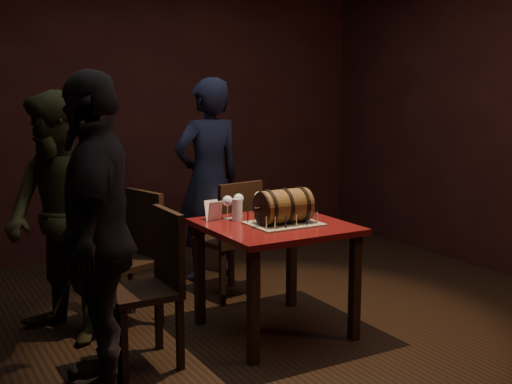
% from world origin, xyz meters
% --- Properties ---
extents(room_shell, '(5.04, 5.04, 2.80)m').
position_xyz_m(room_shell, '(0.00, 0.00, 1.40)').
color(room_shell, black).
rests_on(room_shell, ground).
extents(pub_table, '(0.90, 0.90, 0.75)m').
position_xyz_m(pub_table, '(0.03, -0.08, 0.64)').
color(pub_table, '#4A0C0E').
rests_on(pub_table, ground).
extents(cake_board, '(0.45, 0.35, 0.01)m').
position_xyz_m(cake_board, '(0.06, -0.13, 0.76)').
color(cake_board, gray).
rests_on(cake_board, pub_table).
extents(barrel_cake, '(0.40, 0.24, 0.24)m').
position_xyz_m(barrel_cake, '(0.06, -0.13, 0.87)').
color(barrel_cake, brown).
rests_on(barrel_cake, cake_board).
extents(birthday_candles, '(0.40, 0.30, 0.09)m').
position_xyz_m(birthday_candles, '(0.06, -0.13, 0.80)').
color(birthday_candles, '#FAE795').
rests_on(birthday_candles, cake_board).
extents(wine_glass_left, '(0.07, 0.07, 0.16)m').
position_xyz_m(wine_glass_left, '(-0.18, 0.21, 0.87)').
color(wine_glass_left, silver).
rests_on(wine_glass_left, pub_table).
extents(wine_glass_mid, '(0.07, 0.07, 0.16)m').
position_xyz_m(wine_glass_mid, '(-0.07, 0.25, 0.87)').
color(wine_glass_mid, silver).
rests_on(wine_glass_mid, pub_table).
extents(wine_glass_right, '(0.07, 0.07, 0.16)m').
position_xyz_m(wine_glass_right, '(0.10, 0.26, 0.87)').
color(wine_glass_right, silver).
rests_on(wine_glass_right, pub_table).
extents(pint_of_ale, '(0.07, 0.07, 0.15)m').
position_xyz_m(pint_of_ale, '(-0.15, 0.13, 0.82)').
color(pint_of_ale, silver).
rests_on(pint_of_ale, pub_table).
extents(menu_card, '(0.10, 0.05, 0.13)m').
position_xyz_m(menu_card, '(-0.28, 0.23, 0.81)').
color(menu_card, white).
rests_on(menu_card, pub_table).
extents(chair_back, '(0.46, 0.46, 0.93)m').
position_xyz_m(chair_back, '(0.11, 0.68, 0.52)').
color(chair_back, black).
rests_on(chair_back, ground).
extents(chair_left_rear, '(0.49, 0.49, 0.93)m').
position_xyz_m(chair_left_rear, '(-0.74, 0.56, 0.52)').
color(chair_left_rear, black).
rests_on(chair_left_rear, ground).
extents(chair_left_front, '(0.40, 0.40, 0.93)m').
position_xyz_m(chair_left_front, '(-0.85, -0.14, 0.52)').
color(chair_left_front, black).
rests_on(chair_left_front, ground).
extents(person_back, '(0.66, 0.47, 1.72)m').
position_xyz_m(person_back, '(0.17, 1.26, 0.86)').
color(person_back, black).
rests_on(person_back, ground).
extents(person_left_rear, '(0.88, 0.97, 1.63)m').
position_xyz_m(person_left_rear, '(-1.24, 0.50, 0.81)').
color(person_left_rear, '#373A1D').
rests_on(person_left_rear, ground).
extents(person_left_front, '(0.79, 1.10, 1.74)m').
position_xyz_m(person_left_front, '(-1.23, -0.34, 0.87)').
color(person_left_front, black).
rests_on(person_left_front, ground).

